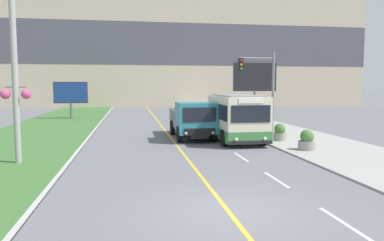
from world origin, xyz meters
name	(u,v)px	position (x,y,z in m)	size (l,w,h in m)	color
ground_plane	(228,211)	(0.00, 0.00, 0.00)	(300.00, 300.00, 0.00)	slate
lane_marking_centre	(228,199)	(0.29, 1.06, 0.00)	(2.88, 140.00, 0.01)	gold
apartment_block_background	(145,49)	(0.00, 57.58, 10.14)	(80.00, 8.04, 20.28)	#BCAD93
city_bus	(237,118)	(3.96, 12.75, 1.52)	(2.75, 5.65, 3.01)	beige
dump_truck	(194,120)	(1.43, 14.29, 1.28)	(2.52, 6.66, 2.51)	black
car_distant	(195,115)	(3.66, 26.76, 0.69)	(1.80, 4.30, 1.45)	silver
utility_pole_near	(14,66)	(-7.88, 8.03, 4.50)	(1.80, 0.44, 9.47)	#9E9E99
traffic_light_mast	(263,86)	(5.17, 11.50, 3.59)	(2.28, 0.32, 5.62)	slate
billboard_large	(255,79)	(9.73, 26.26, 4.30)	(4.50, 0.24, 5.91)	#59595B
billboard_small	(71,93)	(-9.08, 31.98, 2.75)	(3.57, 0.24, 4.02)	#59595B
planter_round_near	(307,141)	(6.80, 8.84, 0.57)	(0.94, 0.94, 1.12)	gray
planter_round_second	(280,133)	(6.73, 12.47, 0.56)	(0.91, 0.91, 1.10)	gray
planter_round_third	(262,126)	(6.84, 16.09, 0.60)	(0.94, 0.94, 1.17)	gray
planter_round_far	(248,122)	(6.93, 19.72, 0.57)	(0.94, 0.94, 1.13)	gray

